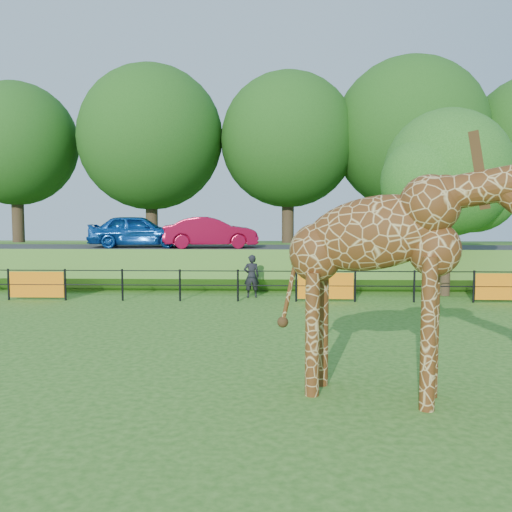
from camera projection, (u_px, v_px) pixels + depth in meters
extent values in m
plane|color=#2C6118|center=(212.00, 365.00, 11.61)|extent=(90.00, 90.00, 0.00)
cube|color=#2C6118|center=(248.00, 262.00, 26.99)|extent=(40.00, 9.00, 1.30)
cube|color=#2D2D30|center=(247.00, 249.00, 25.44)|extent=(40.00, 5.00, 0.12)
imported|color=#1655B5|center=(137.00, 231.00, 26.03)|extent=(4.54, 2.23, 1.49)
imported|color=#A20B2E|center=(211.00, 232.00, 25.60)|extent=(4.37, 2.01, 1.39)
imported|color=black|center=(252.00, 276.00, 20.37)|extent=(0.61, 0.45, 1.54)
cylinder|color=#352518|center=(446.00, 252.00, 20.78)|extent=(0.36, 0.36, 3.20)
sphere|color=#1C5618|center=(448.00, 173.00, 20.54)|extent=(4.60, 4.60, 4.60)
sphere|color=#1C5618|center=(473.00, 186.00, 21.23)|extent=(3.45, 3.45, 3.45)
sphere|color=#1C5618|center=(427.00, 182.00, 19.91)|extent=(3.22, 3.22, 3.22)
cylinder|color=#352518|center=(18.00, 220.00, 33.80)|extent=(0.70, 0.70, 5.00)
sphere|color=#194412|center=(16.00, 144.00, 33.42)|extent=(7.20, 7.20, 7.20)
cylinder|color=#352518|center=(152.00, 220.00, 33.52)|extent=(0.70, 0.70, 5.00)
sphere|color=#194412|center=(151.00, 137.00, 33.12)|extent=(8.40, 8.40, 8.40)
cylinder|color=#352518|center=(288.00, 220.00, 33.24)|extent=(0.70, 0.70, 5.00)
sphere|color=#194412|center=(288.00, 140.00, 32.86)|extent=(7.80, 7.80, 7.80)
cylinder|color=#352518|center=(409.00, 220.00, 33.00)|extent=(0.70, 0.70, 5.00)
sphere|color=#194412|center=(411.00, 134.00, 32.60)|extent=(8.80, 8.80, 8.80)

